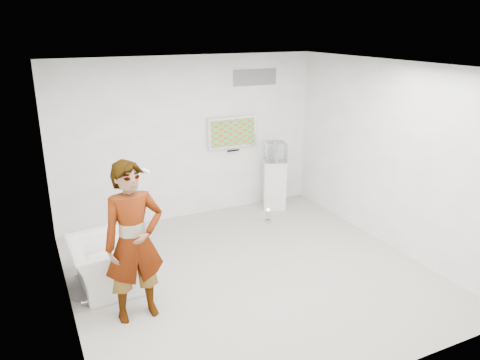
{
  "coord_description": "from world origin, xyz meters",
  "views": [
    {
      "loc": [
        -2.8,
        -5.49,
        3.51
      ],
      "look_at": [
        0.13,
        0.6,
        1.25
      ],
      "focal_mm": 35.0,
      "sensor_mm": 36.0,
      "label": 1
    }
  ],
  "objects_px": {
    "floor_uplight": "(268,215)",
    "tv": "(232,132)",
    "armchair": "(107,264)",
    "pedestal": "(275,184)",
    "person": "(134,242)"
  },
  "relations": [
    {
      "from": "armchair",
      "to": "pedestal",
      "type": "height_order",
      "value": "pedestal"
    },
    {
      "from": "tv",
      "to": "person",
      "type": "relative_size",
      "value": 0.49
    },
    {
      "from": "armchair",
      "to": "pedestal",
      "type": "relative_size",
      "value": 1.11
    },
    {
      "from": "person",
      "to": "armchair",
      "type": "distance_m",
      "value": 1.11
    },
    {
      "from": "tv",
      "to": "floor_uplight",
      "type": "height_order",
      "value": "tv"
    },
    {
      "from": "armchair",
      "to": "pedestal",
      "type": "xyz_separation_m",
      "value": [
        3.59,
        1.62,
        0.14
      ]
    },
    {
      "from": "tv",
      "to": "armchair",
      "type": "height_order",
      "value": "tv"
    },
    {
      "from": "person",
      "to": "pedestal",
      "type": "height_order",
      "value": "person"
    },
    {
      "from": "armchair",
      "to": "person",
      "type": "bearing_deg",
      "value": -167.59
    },
    {
      "from": "armchair",
      "to": "pedestal",
      "type": "bearing_deg",
      "value": -67.77
    },
    {
      "from": "tv",
      "to": "floor_uplight",
      "type": "distance_m",
      "value": 1.72
    },
    {
      "from": "tv",
      "to": "pedestal",
      "type": "bearing_deg",
      "value": -21.74
    },
    {
      "from": "person",
      "to": "floor_uplight",
      "type": "distance_m",
      "value": 3.56
    },
    {
      "from": "floor_uplight",
      "to": "tv",
      "type": "bearing_deg",
      "value": 108.39
    },
    {
      "from": "person",
      "to": "floor_uplight",
      "type": "height_order",
      "value": "person"
    }
  ]
}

